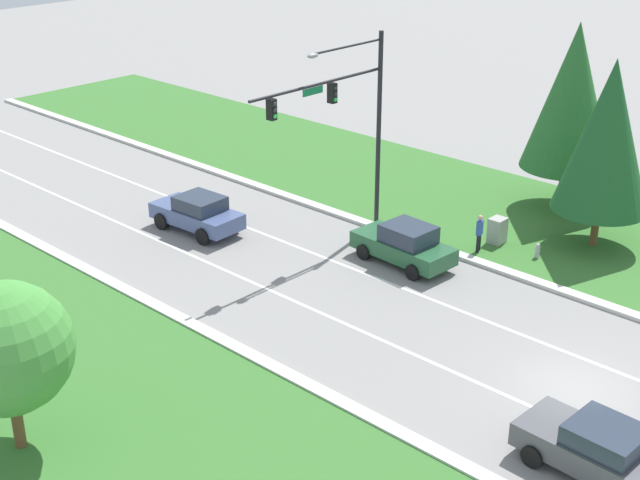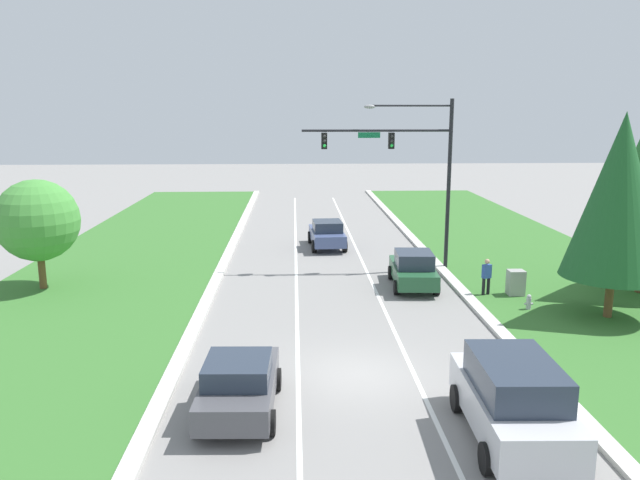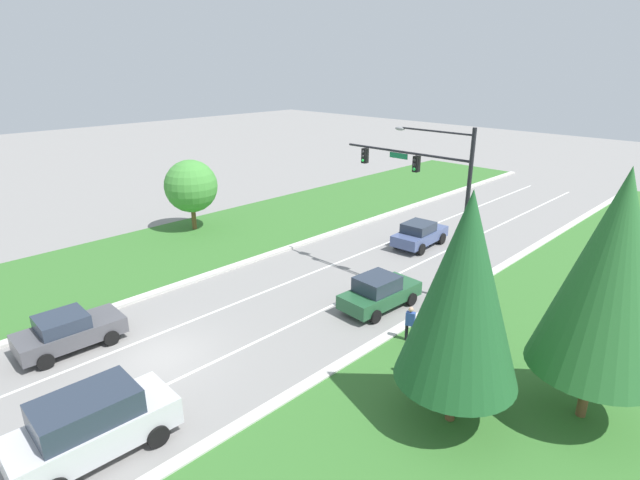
% 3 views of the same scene
% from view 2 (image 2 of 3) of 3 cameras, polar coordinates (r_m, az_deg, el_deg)
% --- Properties ---
extents(ground_plane, '(160.00, 160.00, 0.00)m').
position_cam_2_polar(ground_plane, '(19.74, 3.33, -12.21)').
color(ground_plane, gray).
extents(curb_strip_right, '(0.50, 90.00, 0.15)m').
position_cam_2_polar(curb_strip_right, '(21.01, 19.16, -11.13)').
color(curb_strip_right, beige).
rests_on(curb_strip_right, ground_plane).
extents(curb_strip_left, '(0.50, 90.00, 0.15)m').
position_cam_2_polar(curb_strip_left, '(19.98, -13.38, -11.99)').
color(curb_strip_left, beige).
rests_on(curb_strip_left, ground_plane).
extents(lane_stripe_inner_left, '(0.14, 81.00, 0.01)m').
position_cam_2_polar(lane_stripe_inner_left, '(19.65, -2.02, -12.31)').
color(lane_stripe_inner_left, white).
rests_on(lane_stripe_inner_left, ground_plane).
extents(lane_stripe_inner_right, '(0.14, 81.00, 0.01)m').
position_cam_2_polar(lane_stripe_inner_right, '(19.99, 8.59, -12.01)').
color(lane_stripe_inner_right, white).
rests_on(lane_stripe_inner_right, ground_plane).
extents(traffic_signal_mast, '(7.53, 0.41, 8.62)m').
position_cam_2_polar(traffic_signal_mast, '(31.73, 8.18, 7.38)').
color(traffic_signal_mast, black).
rests_on(traffic_signal_mast, ground_plane).
extents(forest_sedan, '(2.19, 4.38, 1.71)m').
position_cam_2_polar(forest_sedan, '(29.12, 8.52, -2.67)').
color(forest_sedan, '#235633').
rests_on(forest_sedan, ground_plane).
extents(slate_blue_sedan, '(2.22, 4.39, 1.65)m').
position_cam_2_polar(slate_blue_sedan, '(37.15, 0.65, 0.57)').
color(slate_blue_sedan, '#475684').
rests_on(slate_blue_sedan, ground_plane).
extents(graphite_sedan, '(2.20, 4.24, 1.58)m').
position_cam_2_polar(graphite_sedan, '(17.32, -7.41, -12.93)').
color(graphite_sedan, '#4C4C51').
rests_on(graphite_sedan, ground_plane).
extents(silver_suv, '(2.35, 4.91, 2.12)m').
position_cam_2_polar(silver_suv, '(16.42, 17.21, -13.71)').
color(silver_suv, silver).
rests_on(silver_suv, ground_plane).
extents(utility_cabinet, '(0.70, 0.60, 1.18)m').
position_cam_2_polar(utility_cabinet, '(28.73, 17.46, -3.81)').
color(utility_cabinet, '#9E9E99').
rests_on(utility_cabinet, ground_plane).
extents(pedestrian, '(0.43, 0.34, 1.69)m').
position_cam_2_polar(pedestrian, '(28.29, 14.98, -3.17)').
color(pedestrian, black).
rests_on(pedestrian, ground_plane).
extents(fire_hydrant, '(0.34, 0.20, 0.70)m').
position_cam_2_polar(fire_hydrant, '(26.89, 18.54, -5.47)').
color(fire_hydrant, '#B7B7BC').
rests_on(fire_hydrant, ground_plane).
extents(oak_near_left_tree, '(3.67, 3.67, 5.06)m').
position_cam_2_polar(oak_near_left_tree, '(30.59, -24.43, 1.64)').
color(oak_near_left_tree, brown).
rests_on(oak_near_left_tree, ground_plane).
extents(conifer_far_right_tree, '(3.93, 3.93, 8.01)m').
position_cam_2_polar(conifer_far_right_tree, '(26.17, 25.66, 3.64)').
color(conifer_far_right_tree, brown).
rests_on(conifer_far_right_tree, ground_plane).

